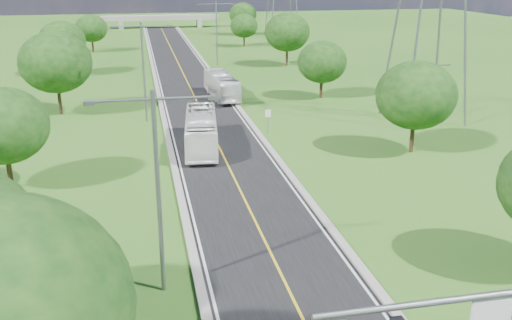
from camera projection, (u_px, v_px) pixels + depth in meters
The scene contains 20 objects.
ground at pixel (191, 90), 73.76m from camera, with size 260.00×260.00×0.00m, color #2A5A19.
road at pixel (187, 81), 79.31m from camera, with size 8.00×150.00×0.06m, color black.
curb_left at pixel (156, 81), 78.47m from camera, with size 0.50×150.00×0.22m, color gray.
curb_right at pixel (217, 79), 80.11m from camera, with size 0.50×150.00×0.22m, color gray.
speed_limit_sign at pixel (268, 117), 53.84m from camera, with size 0.55×0.09×2.40m.
overpass at pixel (160, 18), 147.14m from camera, with size 30.00×3.00×3.20m.
streetlight_near_left at pixel (157, 177), 26.20m from camera, with size 5.90×0.25×10.00m.
streetlight_mid_left at pixel (143, 64), 56.79m from camera, with size 5.90×0.25×10.00m.
streetlight_far_right at pixel (217, 28), 89.69m from camera, with size 5.90×0.25×10.00m.
tree_lb at pixel (3, 126), 39.52m from camera, with size 6.30×6.30×7.33m.
tree_lc at pixel (55, 62), 59.81m from camera, with size 7.56×7.56×8.79m.
tree_ld at pixel (62, 41), 81.87m from camera, with size 6.72×6.72×7.82m.
tree_le at pixel (91, 28), 104.79m from camera, with size 5.88×5.88×6.84m.
tree_rb at pixel (416, 95), 47.44m from camera, with size 6.72×6.72×7.82m.
tree_rc at pixel (322, 62), 67.84m from camera, with size 5.88×5.88×6.84m.
tree_rd at pixel (287, 32), 90.17m from camera, with size 7.14×7.14×8.30m.
tree_re at pixel (244, 26), 112.34m from camera, with size 5.46×5.46×6.35m.
tree_rf at pixel (243, 14), 131.35m from camera, with size 6.30×6.30×7.33m.
bus_outbound at pixel (222, 85), 68.64m from camera, with size 2.49×10.63×2.96m, color white.
bus_inbound at pixel (201, 130), 49.58m from camera, with size 2.62×11.18×3.11m, color white.
Camera 1 is at (-6.55, -12.96, 15.13)m, focal length 40.00 mm.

